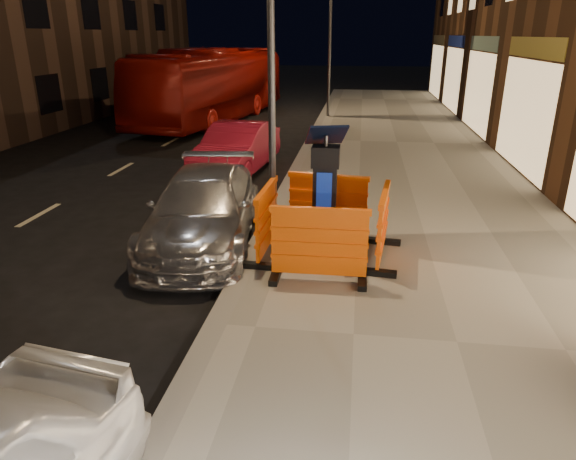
# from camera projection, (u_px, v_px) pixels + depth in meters

# --- Properties ---
(ground_plane) EXTENTS (120.00, 120.00, 0.00)m
(ground_plane) POSITION_uv_depth(u_px,v_px,m) (216.00, 334.00, 6.62)
(ground_plane) COLOR black
(ground_plane) RESTS_ON ground
(sidewalk) EXTENTS (6.00, 60.00, 0.15)m
(sidewalk) POSITION_uv_depth(u_px,v_px,m) (456.00, 347.00, 6.21)
(sidewalk) COLOR gray
(sidewalk) RESTS_ON ground
(kerb) EXTENTS (0.30, 60.00, 0.15)m
(kerb) POSITION_uv_depth(u_px,v_px,m) (216.00, 329.00, 6.60)
(kerb) COLOR slate
(kerb) RESTS_ON ground
(parking_kiosk) EXTENTS (0.70, 0.70, 2.07)m
(parking_kiosk) POSITION_uv_depth(u_px,v_px,m) (325.00, 196.00, 8.24)
(parking_kiosk) COLOR black
(parking_kiosk) RESTS_ON sidewalk
(barrier_front) EXTENTS (1.49, 0.63, 1.15)m
(barrier_front) POSITION_uv_depth(u_px,v_px,m) (319.00, 245.00, 7.52)
(barrier_front) COLOR #FF5C07
(barrier_front) RESTS_ON sidewalk
(barrier_back) EXTENTS (1.54, 0.79, 1.15)m
(barrier_back) POSITION_uv_depth(u_px,v_px,m) (328.00, 205.00, 9.28)
(barrier_back) COLOR #FF5C07
(barrier_back) RESTS_ON sidewalk
(barrier_kerbside) EXTENTS (0.67, 1.50, 1.15)m
(barrier_kerbside) POSITION_uv_depth(u_px,v_px,m) (267.00, 220.00, 8.52)
(barrier_kerbside) COLOR #FF5C07
(barrier_kerbside) RESTS_ON sidewalk
(barrier_bldgside) EXTENTS (0.77, 1.54, 1.15)m
(barrier_bldgside) POSITION_uv_depth(u_px,v_px,m) (383.00, 226.00, 8.28)
(barrier_bldgside) COLOR #FF5C07
(barrier_bldgside) RESTS_ON sidewalk
(car_silver) EXTENTS (2.33, 4.63, 1.29)m
(car_silver) POSITION_uv_depth(u_px,v_px,m) (205.00, 242.00, 9.53)
(car_silver) COLOR silver
(car_silver) RESTS_ON ground
(car_red) EXTENTS (1.82, 4.20, 1.34)m
(car_red) POSITION_uv_depth(u_px,v_px,m) (238.00, 172.00, 14.36)
(car_red) COLOR #A81731
(car_red) RESTS_ON ground
(bus_doubledecker) EXTENTS (4.27, 11.31, 3.08)m
(bus_doubledecker) POSITION_uv_depth(u_px,v_px,m) (215.00, 121.00, 22.89)
(bus_doubledecker) COLOR maroon
(bus_doubledecker) RESTS_ON ground
(street_lamp_mid) EXTENTS (0.12, 0.12, 6.00)m
(street_lamp_mid) POSITION_uv_depth(u_px,v_px,m) (271.00, 65.00, 8.24)
(street_lamp_mid) COLOR #3F3F44
(street_lamp_mid) RESTS_ON sidewalk
(street_lamp_far) EXTENTS (0.12, 0.12, 6.00)m
(street_lamp_far) POSITION_uv_depth(u_px,v_px,m) (330.00, 46.00, 22.11)
(street_lamp_far) COLOR #3F3F44
(street_lamp_far) RESTS_ON sidewalk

